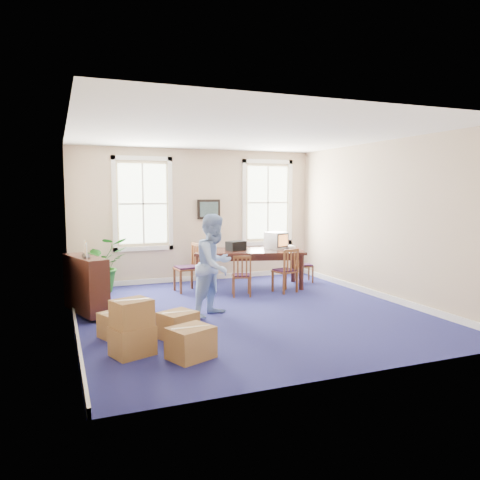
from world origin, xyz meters
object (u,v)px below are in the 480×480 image
object	(u,v)px
man	(215,265)
crt_tv	(276,240)
credenza	(86,287)
conference_table	(248,268)
cardboard_boxes	(146,323)
chair_near_left	(241,275)
potted_plant	(101,265)

from	to	relation	value
man	crt_tv	bearing A→B (deg)	7.95
crt_tv	credenza	size ratio (longest dim) A/B	0.37
conference_table	crt_tv	size ratio (longest dim) A/B	5.36
conference_table	man	size ratio (longest dim) A/B	1.38
crt_tv	cardboard_boxes	world-z (taller)	crt_tv
credenza	cardboard_boxes	world-z (taller)	credenza
conference_table	credenza	bearing A→B (deg)	-144.45
chair_near_left	potted_plant	xyz separation A→B (m)	(-2.69, 1.45, 0.17)
crt_tv	chair_near_left	xyz separation A→B (m)	(-1.24, -0.90, -0.60)
chair_near_left	cardboard_boxes	bearing A→B (deg)	64.05
crt_tv	man	xyz separation A→B (m)	(-2.25, -2.17, -0.14)
credenza	cardboard_boxes	bearing A→B (deg)	-91.88
conference_table	cardboard_boxes	world-z (taller)	conference_table
crt_tv	chair_near_left	world-z (taller)	crt_tv
cardboard_boxes	man	bearing A→B (deg)	44.22
potted_plant	cardboard_boxes	distance (m)	4.16
potted_plant	credenza	bearing A→B (deg)	-103.04
cardboard_boxes	chair_near_left	bearing A→B (deg)	47.42
potted_plant	cardboard_boxes	world-z (taller)	potted_plant
crt_tv	cardboard_boxes	xyz separation A→B (m)	(-3.72, -3.60, -0.64)
cardboard_boxes	credenza	bearing A→B (deg)	105.66
conference_table	man	bearing A→B (deg)	-109.19
potted_plant	cardboard_boxes	bearing A→B (deg)	-87.08
cardboard_boxes	crt_tv	bearing A→B (deg)	44.07
crt_tv	man	distance (m)	3.13
chair_near_left	cardboard_boxes	world-z (taller)	chair_near_left
chair_near_left	credenza	size ratio (longest dim) A/B	0.69
crt_tv	credenza	distance (m)	4.59
conference_table	chair_near_left	world-z (taller)	chair_near_left
credenza	chair_near_left	bearing A→B (deg)	-10.05
crt_tv	credenza	world-z (taller)	crt_tv
potted_plant	cardboard_boxes	size ratio (longest dim) A/B	0.87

